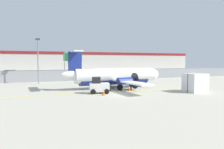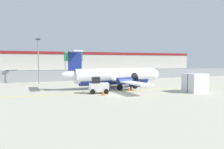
{
  "view_description": "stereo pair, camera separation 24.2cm",
  "coord_description": "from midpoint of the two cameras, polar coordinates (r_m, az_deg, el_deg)",
  "views": [
    {
      "loc": [
        -10.3,
        -22.13,
        3.67
      ],
      "look_at": [
        0.86,
        6.12,
        1.8
      ],
      "focal_mm": 35.0,
      "sensor_mm": 36.0,
      "label": 1
    },
    {
      "loc": [
        -10.08,
        -22.22,
        3.67
      ],
      "look_at": [
        0.86,
        6.12,
        1.8
      ],
      "focal_mm": 35.0,
      "sensor_mm": 36.0,
      "label": 2
    }
  ],
  "objects": [
    {
      "name": "parked_car_2",
      "position": [
        57.9,
        -5.96,
        0.75
      ],
      "size": [
        4.2,
        2.01,
        1.58
      ],
      "rotation": [
        0.0,
        0.0,
        3.14
      ],
      "color": "slate",
      "rests_on": "parking_lot_strip"
    },
    {
      "name": "perimeter_fence",
      "position": [
        41.53,
        -7.32,
        -0.03
      ],
      "size": [
        98.0,
        0.1,
        2.1
      ],
      "color": "gray",
      "rests_on": "ground"
    },
    {
      "name": "parked_car_1",
      "position": [
        50.54,
        -14.17,
        0.27
      ],
      "size": [
        4.29,
        2.19,
        1.58
      ],
      "rotation": [
        0.0,
        0.0,
        -0.06
      ],
      "color": "silver",
      "rests_on": "parking_lot_strip"
    },
    {
      "name": "traffic_cone_near_left",
      "position": [
        23.44,
        -2.52,
        -4.71
      ],
      "size": [
        0.36,
        0.36,
        0.64
      ],
      "color": "orange",
      "rests_on": "ground"
    },
    {
      "name": "highway_sign",
      "position": [
        43.07,
        -10.35,
        4.09
      ],
      "size": [
        3.6,
        0.14,
        5.5
      ],
      "color": "slate",
      "rests_on": "ground"
    },
    {
      "name": "background_building",
      "position": [
        70.9,
        -13.32,
        3.1
      ],
      "size": [
        91.0,
        8.1,
        6.5
      ],
      "color": "beige",
      "rests_on": "ground"
    },
    {
      "name": "baggage_tug",
      "position": [
        24.83,
        -3.73,
        -2.99
      ],
      "size": [
        2.51,
        1.77,
        1.88
      ],
      "rotation": [
        0.0,
        0.0,
        -0.21
      ],
      "color": "silver",
      "rests_on": "ground"
    },
    {
      "name": "parking_lot_strip",
      "position": [
        52.8,
        -10.38,
        -0.46
      ],
      "size": [
        98.0,
        17.0,
        0.12
      ],
      "color": "#38383A",
      "rests_on": "ground"
    },
    {
      "name": "cargo_container",
      "position": [
        27.76,
        20.67,
        -2.02
      ],
      "size": [
        2.55,
        2.18,
        2.2
      ],
      "rotation": [
        0.0,
        0.0,
        0.08
      ],
      "color": "silver",
      "rests_on": "ground"
    },
    {
      "name": "ground_crew_worker",
      "position": [
        27.74,
        4.56,
        -2.11
      ],
      "size": [
        0.49,
        0.48,
        1.7
      ],
      "rotation": [
        0.0,
        0.0,
        4.07
      ],
      "color": "#191E4C",
      "rests_on": "ground"
    },
    {
      "name": "ground_plane",
      "position": [
        26.49,
        1.28,
        -4.43
      ],
      "size": [
        140.0,
        140.0,
        0.01
      ],
      "color": "#B2AD99"
    },
    {
      "name": "parked_car_0",
      "position": [
        53.66,
        -25.01,
        0.23
      ],
      "size": [
        4.3,
        2.21,
        1.58
      ],
      "rotation": [
        0.0,
        0.0,
        -0.06
      ],
      "color": "gray",
      "rests_on": "parking_lot_strip"
    },
    {
      "name": "commuter_airplane",
      "position": [
        29.63,
        0.93,
        -0.48
      ],
      "size": [
        14.37,
        16.06,
        4.92
      ],
      "rotation": [
        0.0,
        0.0,
        0.05
      ],
      "color": "white",
      "rests_on": "ground"
    },
    {
      "name": "apron_light_pole",
      "position": [
        36.77,
        -18.96,
        4.32
      ],
      "size": [
        0.7,
        0.3,
        7.27
      ],
      "color": "slate",
      "rests_on": "ground"
    },
    {
      "name": "traffic_cone_near_right",
      "position": [
        31.8,
        7.42,
        -2.57
      ],
      "size": [
        0.36,
        0.36,
        0.64
      ],
      "color": "orange",
      "rests_on": "ground"
    },
    {
      "name": "parked_car_3",
      "position": [
        52.79,
        4.5,
        0.5
      ],
      "size": [
        4.37,
        2.39,
        1.58
      ],
      "rotation": [
        0.0,
        0.0,
        0.12
      ],
      "color": "navy",
      "rests_on": "parking_lot_strip"
    },
    {
      "name": "traffic_cone_far_left",
      "position": [
        27.1,
        4.28,
        -3.6
      ],
      "size": [
        0.36,
        0.36,
        0.64
      ],
      "color": "orange",
      "rests_on": "ground"
    }
  ]
}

